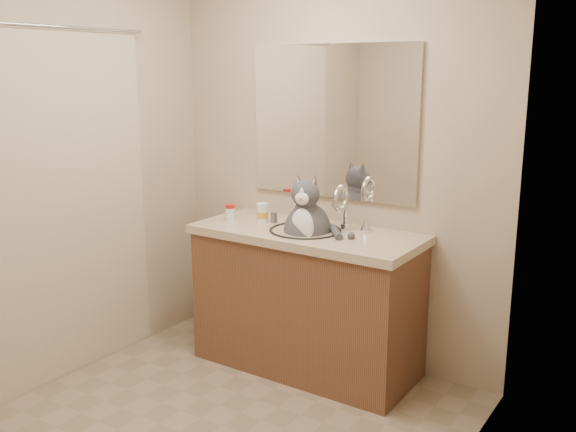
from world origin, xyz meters
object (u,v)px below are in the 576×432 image
(cat, at_px, (307,229))
(pill_bottle_orange, at_px, (262,213))
(pill_bottle_redcap, at_px, (230,212))
(grey_canister, at_px, (274,218))

(cat, height_order, pill_bottle_orange, cat)
(pill_bottle_redcap, relative_size, pill_bottle_orange, 0.82)
(pill_bottle_orange, distance_m, grey_canister, 0.08)
(pill_bottle_redcap, bearing_deg, cat, 2.80)
(cat, bearing_deg, pill_bottle_redcap, 168.74)
(cat, relative_size, pill_bottle_redcap, 5.48)
(pill_bottle_orange, xyz_separation_m, grey_canister, (0.06, 0.03, -0.03))
(pill_bottle_orange, height_order, grey_canister, pill_bottle_orange)
(pill_bottle_redcap, xyz_separation_m, pill_bottle_orange, (0.20, 0.06, 0.01))
(pill_bottle_redcap, bearing_deg, pill_bottle_orange, 16.96)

